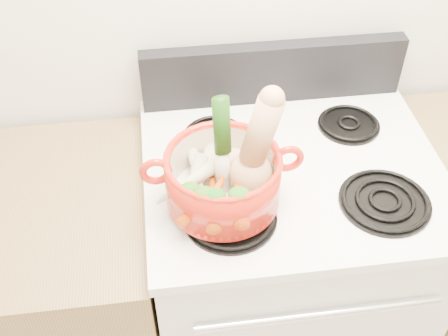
{
  "coord_description": "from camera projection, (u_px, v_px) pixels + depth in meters",
  "views": [
    {
      "loc": [
        -0.32,
        0.37,
        1.95
      ],
      "look_at": [
        -0.2,
        1.27,
        1.09
      ],
      "focal_mm": 45.0,
      "sensor_mm": 36.0,
      "label": 1
    }
  ],
  "objects": [
    {
      "name": "carrot_0",
      "position": [
        213.0,
        201.0,
        1.28
      ],
      "size": [
        0.05,
        0.18,
        0.05
      ],
      "primitive_type": "cone",
      "rotation": [
        1.66,
        0.0,
        -0.09
      ],
      "color": "#C74809",
      "rests_on": "dutch_oven"
    },
    {
      "name": "control_backsplash",
      "position": [
        273.0,
        72.0,
        1.62
      ],
      "size": [
        0.76,
        0.05,
        0.18
      ],
      "primitive_type": "cube",
      "color": "black",
      "rests_on": "cooktop"
    },
    {
      "name": "carrot_1",
      "position": [
        200.0,
        206.0,
        1.27
      ],
      "size": [
        0.12,
        0.12,
        0.04
      ],
      "primitive_type": "cone",
      "rotation": [
        1.66,
        0.0,
        -0.81
      ],
      "color": "#C65609",
      "rests_on": "dutch_oven"
    },
    {
      "name": "parsnip_1",
      "position": [
        192.0,
        188.0,
        1.3
      ],
      "size": [
        0.1,
        0.2,
        0.06
      ],
      "primitive_type": "cone",
      "rotation": [
        1.66,
        0.0,
        -0.33
      ],
      "color": "beige",
      "rests_on": "dutch_oven"
    },
    {
      "name": "burner_back_left",
      "position": [
        215.0,
        135.0,
        1.54
      ],
      "size": [
        0.17,
        0.17,
        0.02
      ],
      "primitive_type": "cylinder",
      "color": "black",
      "rests_on": "cooktop"
    },
    {
      "name": "burner_back_right",
      "position": [
        349.0,
        123.0,
        1.58
      ],
      "size": [
        0.17,
        0.17,
        0.02
      ],
      "primitive_type": "cylinder",
      "color": "black",
      "rests_on": "cooktop"
    },
    {
      "name": "ginger",
      "position": [
        223.0,
        159.0,
        1.38
      ],
      "size": [
        0.1,
        0.09,
        0.05
      ],
      "primitive_type": "ellipsoid",
      "rotation": [
        0.0,
        0.0,
        0.35
      ],
      "color": "#D7B484",
      "rests_on": "dutch_oven"
    },
    {
      "name": "dutch_oven",
      "position": [
        223.0,
        179.0,
        1.31
      ],
      "size": [
        0.27,
        0.27,
        0.13
      ],
      "primitive_type": "cylinder",
      "rotation": [
        0.0,
        0.0,
        0.01
      ],
      "color": "red",
      "rests_on": "burner_front_left"
    },
    {
      "name": "parsnip_2",
      "position": [
        196.0,
        165.0,
        1.35
      ],
      "size": [
        0.05,
        0.18,
        0.05
      ],
      "primitive_type": "cone",
      "rotation": [
        1.66,
        0.0,
        0.09
      ],
      "color": "beige",
      "rests_on": "dutch_oven"
    },
    {
      "name": "burner_front_left",
      "position": [
        230.0,
        216.0,
        1.32
      ],
      "size": [
        0.22,
        0.22,
        0.02
      ],
      "primitive_type": "cylinder",
      "color": "black",
      "rests_on": "cooktop"
    },
    {
      "name": "oven_handle",
      "position": [
        319.0,
        314.0,
        1.34
      ],
      "size": [
        0.6,
        0.02,
        0.02
      ],
      "primitive_type": "cylinder",
      "rotation": [
        0.0,
        1.57,
        0.0
      ],
      "color": "silver",
      "rests_on": "stove_body"
    },
    {
      "name": "cooktop",
      "position": [
        293.0,
        170.0,
        1.47
      ],
      "size": [
        0.78,
        0.67,
        0.03
      ],
      "primitive_type": "cube",
      "color": "white",
      "rests_on": "stove_body"
    },
    {
      "name": "stove_body",
      "position": [
        280.0,
        277.0,
        1.8
      ],
      "size": [
        0.76,
        0.65,
        0.92
      ],
      "primitive_type": "cube",
      "color": "silver",
      "rests_on": "floor"
    },
    {
      "name": "squash",
      "position": [
        252.0,
        146.0,
        1.25
      ],
      "size": [
        0.18,
        0.14,
        0.28
      ],
      "primitive_type": null,
      "rotation": [
        0.0,
        0.22,
        -0.18
      ],
      "color": "tan",
      "rests_on": "dutch_oven"
    },
    {
      "name": "pot_handle_left",
      "position": [
        156.0,
        172.0,
        1.26
      ],
      "size": [
        0.08,
        0.02,
        0.08
      ],
      "primitive_type": "torus",
      "rotation": [
        1.57,
        0.0,
        0.01
      ],
      "color": "red",
      "rests_on": "dutch_oven"
    },
    {
      "name": "carrot_3",
      "position": [
        214.0,
        195.0,
        1.27
      ],
      "size": [
        0.1,
        0.15,
        0.04
      ],
      "primitive_type": "cone",
      "rotation": [
        1.66,
        0.0,
        -0.48
      ],
      "color": "#DD450B",
      "rests_on": "dutch_oven"
    },
    {
      "name": "burner_front_right",
      "position": [
        385.0,
        201.0,
        1.36
      ],
      "size": [
        0.22,
        0.22,
        0.02
      ],
      "primitive_type": "cylinder",
      "color": "black",
      "rests_on": "cooktop"
    },
    {
      "name": "parsnip_0",
      "position": [
        203.0,
        173.0,
        1.35
      ],
      "size": [
        0.11,
        0.21,
        0.06
      ],
      "primitive_type": "cone",
      "rotation": [
        1.66,
        0.0,
        -0.38
      ],
      "color": "beige",
      "rests_on": "dutch_oven"
    },
    {
      "name": "pot_handle_right",
      "position": [
        288.0,
        159.0,
        1.29
      ],
      "size": [
        0.08,
        0.02,
        0.08
      ],
      "primitive_type": "torus",
      "rotation": [
        1.57,
        0.0,
        0.01
      ],
      "color": "red",
      "rests_on": "dutch_oven"
    },
    {
      "name": "parsnip_3",
      "position": [
        190.0,
        180.0,
        1.3
      ],
      "size": [
        0.19,
        0.13,
        0.06
      ],
      "primitive_type": "cone",
      "rotation": [
        1.66,
        0.0,
        -1.06
      ],
      "color": "beige",
      "rests_on": "dutch_oven"
    },
    {
      "name": "carrot_2",
      "position": [
        238.0,
        194.0,
        1.28
      ],
      "size": [
        0.05,
        0.19,
        0.05
      ],
      "primitive_type": "cone",
      "rotation": [
        1.66,
        0.0,
        -0.07
      ],
      "color": "red",
      "rests_on": "dutch_oven"
    },
    {
      "name": "leek",
      "position": [
        222.0,
        145.0,
        1.26
      ],
      "size": [
        0.06,
        0.08,
        0.26
      ],
      "primitive_type": "cylinder",
      "rotation": [
        -0.12,
        0.0,
        0.25
      ],
      "color": "silver",
      "rests_on": "dutch_oven"
    }
  ]
}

